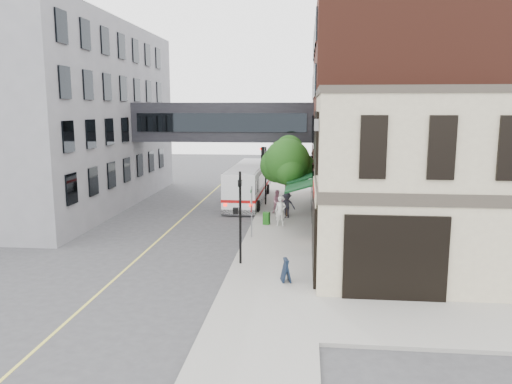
% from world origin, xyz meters
% --- Properties ---
extents(ground, '(120.00, 120.00, 0.00)m').
position_xyz_m(ground, '(0.00, 0.00, 0.00)').
color(ground, '#38383A').
rests_on(ground, ground).
extents(sidewalk_main, '(4.00, 60.00, 0.15)m').
position_xyz_m(sidewalk_main, '(2.00, 14.00, 0.07)').
color(sidewalk_main, gray).
rests_on(sidewalk_main, ground).
extents(corner_building, '(10.19, 8.12, 8.45)m').
position_xyz_m(corner_building, '(8.97, 2.00, 4.21)').
color(corner_building, '#B8AA8D').
rests_on(corner_building, ground).
extents(brick_building, '(13.76, 18.00, 14.00)m').
position_xyz_m(brick_building, '(9.98, 15.00, 6.99)').
color(brick_building, '#4B2117').
rests_on(brick_building, ground).
extents(opposite_building, '(14.00, 24.00, 14.00)m').
position_xyz_m(opposite_building, '(-17.00, 16.00, 7.00)').
color(opposite_building, slate).
rests_on(opposite_building, ground).
extents(skyway_bridge, '(14.00, 3.18, 3.00)m').
position_xyz_m(skyway_bridge, '(-3.00, 18.00, 6.50)').
color(skyway_bridge, black).
rests_on(skyway_bridge, ground).
extents(traffic_signal_near, '(0.44, 0.22, 4.60)m').
position_xyz_m(traffic_signal_near, '(0.37, 2.00, 2.98)').
color(traffic_signal_near, black).
rests_on(traffic_signal_near, sidewalk_main).
extents(traffic_signal_far, '(0.53, 0.28, 4.50)m').
position_xyz_m(traffic_signal_far, '(0.26, 17.00, 3.34)').
color(traffic_signal_far, black).
rests_on(traffic_signal_far, sidewalk_main).
extents(street_sign_pole, '(0.08, 0.75, 3.00)m').
position_xyz_m(street_sign_pole, '(0.39, 7.00, 1.93)').
color(street_sign_pole, gray).
rests_on(street_sign_pole, sidewalk_main).
extents(street_tree, '(3.80, 3.20, 5.60)m').
position_xyz_m(street_tree, '(2.19, 13.22, 3.91)').
color(street_tree, '#382619').
rests_on(street_tree, sidewalk_main).
extents(lane_marking, '(0.12, 40.00, 0.01)m').
position_xyz_m(lane_marking, '(-5.00, 10.00, 0.01)').
color(lane_marking, '#D8CC4C').
rests_on(lane_marking, ground).
extents(bus, '(2.84, 11.15, 2.99)m').
position_xyz_m(bus, '(-1.12, 18.44, 1.67)').
color(bus, white).
rests_on(bus, ground).
extents(pedestrian_a, '(0.71, 0.48, 1.90)m').
position_xyz_m(pedestrian_a, '(1.93, 10.01, 1.10)').
color(pedestrian_a, white).
rests_on(pedestrian_a, sidewalk_main).
extents(pedestrian_b, '(0.91, 0.77, 1.67)m').
position_xyz_m(pedestrian_b, '(1.53, 13.80, 0.99)').
color(pedestrian_b, '#C78199').
rests_on(pedestrian_b, sidewalk_main).
extents(pedestrian_c, '(1.20, 0.78, 1.76)m').
position_xyz_m(pedestrian_c, '(2.23, 12.42, 1.03)').
color(pedestrian_c, black).
rests_on(pedestrian_c, sidewalk_main).
extents(newspaper_box, '(0.47, 0.44, 0.80)m').
position_xyz_m(newspaper_box, '(1.00, 10.29, 0.55)').
color(newspaper_box, '#1A5E15').
rests_on(newspaper_box, sidewalk_main).
extents(sandwich_board, '(0.49, 0.64, 1.01)m').
position_xyz_m(sandwich_board, '(2.70, -0.34, 0.66)').
color(sandwich_board, black).
rests_on(sandwich_board, sidewalk_main).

